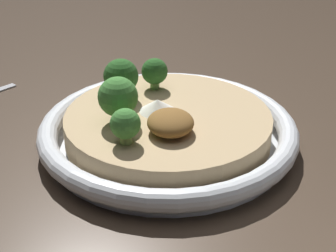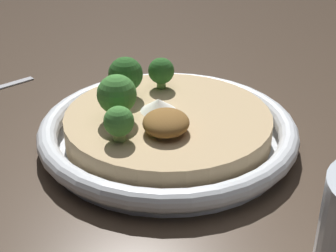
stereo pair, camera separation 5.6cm
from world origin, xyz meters
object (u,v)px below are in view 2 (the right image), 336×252
risotto_bowl (168,129)px  broccoli_right (161,71)px  broccoli_back_right (126,75)px  broccoli_back (117,95)px  broccoli_back_left (119,122)px

risotto_bowl → broccoli_right: 0.08m
broccoli_right → broccoli_back_right: size_ratio=0.78×
broccoli_back → broccoli_right: bearing=-26.1°
risotto_bowl → broccoli_back_left: size_ratio=7.86×
broccoli_back_right → broccoli_right: bearing=-55.9°
risotto_bowl → broccoli_right: (0.07, 0.01, 0.04)m
broccoli_right → broccoli_back_right: 0.05m
risotto_bowl → broccoli_back_right: 0.08m
broccoli_back_left → broccoli_right: bearing=-14.7°
broccoli_back → risotto_bowl: bearing=-74.4°
broccoli_right → broccoli_back_left: broccoli_right is taller
broccoli_back → broccoli_back_left: bearing=-170.1°
broccoli_back_right → broccoli_back_left: size_ratio=1.32×
broccoli_right → broccoli_back: (-0.08, 0.04, 0.01)m
risotto_bowl → broccoli_back: broccoli_back is taller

